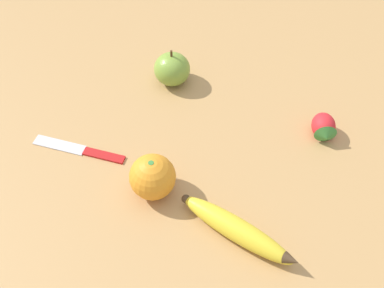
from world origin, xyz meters
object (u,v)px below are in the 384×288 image
at_px(orange, 153,177).
at_px(paring_knife, 82,150).
at_px(strawberry, 324,128).
at_px(banana, 237,230).
at_px(apple, 172,69).

height_order(orange, paring_knife, orange).
relative_size(strawberry, paring_knife, 0.41).
bearing_deg(banana, strawberry, 85.54).
xyz_separation_m(strawberry, paring_knife, (0.25, -0.35, -0.02)).
bearing_deg(paring_knife, banana, -105.85).
relative_size(orange, strawberry, 1.07).
xyz_separation_m(banana, apple, (-0.24, -0.27, 0.01)).
relative_size(banana, apple, 2.66).
bearing_deg(orange, banana, 87.72).
distance_m(apple, paring_knife, 0.24).
distance_m(orange, apple, 0.26).
xyz_separation_m(orange, apple, (-0.24, -0.11, -0.01)).
bearing_deg(banana, apple, 142.36).
relative_size(apple, paring_knife, 0.45).
height_order(orange, strawberry, orange).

